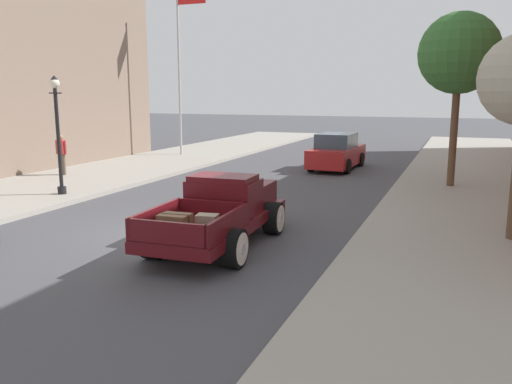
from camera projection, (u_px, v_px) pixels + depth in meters
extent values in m
plane|color=#47474C|center=(165.00, 233.00, 12.96)|extent=(140.00, 140.00, 0.00)
cube|color=#9E998E|center=(482.00, 265.00, 10.32)|extent=(5.50, 64.00, 0.15)
cube|color=#510F14|center=(219.00, 222.00, 11.85)|extent=(1.98, 4.97, 0.24)
cube|color=#510F14|center=(224.00, 197.00, 12.08)|extent=(1.61, 1.17, 0.80)
cube|color=#510F14|center=(223.00, 178.00, 11.94)|extent=(1.48, 1.00, 0.12)
cube|color=#3D4C5B|center=(233.00, 186.00, 12.58)|extent=(1.33, 0.10, 0.44)
cube|color=#510F14|center=(244.00, 193.00, 13.31)|extent=(1.39, 1.56, 0.52)
cube|color=silver|center=(254.00, 189.00, 14.06)|extent=(0.68, 0.13, 0.47)
cube|color=#510F14|center=(191.00, 231.00, 10.52)|extent=(1.78, 2.17, 0.04)
cube|color=#510F14|center=(156.00, 218.00, 10.74)|extent=(0.17, 2.10, 0.44)
cube|color=#510F14|center=(228.00, 224.00, 10.22)|extent=(0.17, 2.10, 0.44)
cube|color=#510F14|center=(167.00, 233.00, 9.54)|extent=(1.62, 0.15, 0.44)
cube|color=#510F14|center=(211.00, 210.00, 11.42)|extent=(1.62, 0.15, 0.44)
cylinder|color=black|center=(207.00, 213.00, 13.41)|extent=(0.40, 0.82, 0.80)
cylinder|color=silver|center=(201.00, 212.00, 13.47)|extent=(0.04, 0.66, 0.66)
cylinder|color=silver|center=(200.00, 212.00, 13.48)|extent=(0.03, 0.24, 0.24)
cylinder|color=black|center=(274.00, 218.00, 12.84)|extent=(0.40, 0.82, 0.80)
cylinder|color=silver|center=(281.00, 219.00, 12.78)|extent=(0.04, 0.66, 0.66)
cylinder|color=silver|center=(281.00, 219.00, 12.78)|extent=(0.03, 0.24, 0.24)
cylinder|color=black|center=(154.00, 240.00, 10.91)|extent=(0.40, 0.82, 0.80)
cylinder|color=silver|center=(146.00, 239.00, 10.97)|extent=(0.04, 0.66, 0.66)
cylinder|color=silver|center=(146.00, 239.00, 10.97)|extent=(0.03, 0.24, 0.24)
cylinder|color=black|center=(234.00, 248.00, 10.33)|extent=(0.40, 0.82, 0.80)
cylinder|color=silver|center=(242.00, 249.00, 10.28)|extent=(0.04, 0.66, 0.66)
cylinder|color=silver|center=(243.00, 249.00, 10.27)|extent=(0.03, 0.24, 0.24)
cube|color=brown|center=(175.00, 224.00, 10.21)|extent=(0.62, 0.47, 0.40)
cube|color=#3D2D1E|center=(175.00, 224.00, 10.21)|extent=(0.62, 0.08, 0.42)
cube|color=gray|center=(207.00, 221.00, 10.70)|extent=(0.49, 0.39, 0.28)
cube|color=#AD1E1E|center=(337.00, 156.00, 23.98)|extent=(1.90, 4.37, 0.80)
cube|color=#384C5B|center=(336.00, 140.00, 23.71)|extent=(1.60, 2.06, 0.64)
cylinder|color=black|center=(327.00, 158.00, 25.52)|extent=(0.25, 0.67, 0.66)
cylinder|color=black|center=(361.00, 160.00, 24.86)|extent=(0.25, 0.67, 0.66)
cylinder|color=black|center=(311.00, 164.00, 23.20)|extent=(0.25, 0.67, 0.66)
cylinder|color=black|center=(347.00, 166.00, 22.54)|extent=(0.25, 0.67, 0.66)
cylinder|color=brown|center=(60.00, 164.00, 21.35)|extent=(0.14, 0.14, 0.86)
cylinder|color=brown|center=(64.00, 164.00, 21.29)|extent=(0.14, 0.14, 0.86)
cube|color=#B23333|center=(61.00, 147.00, 21.19)|extent=(0.36, 0.22, 0.56)
cylinder|color=#B23333|center=(57.00, 147.00, 21.27)|extent=(0.09, 0.09, 0.54)
cylinder|color=#B23333|center=(65.00, 148.00, 21.11)|extent=(0.09, 0.09, 0.54)
sphere|color=#9E7051|center=(60.00, 137.00, 21.11)|extent=(0.22, 0.22, 0.22)
cylinder|color=black|center=(62.00, 190.00, 17.26)|extent=(0.28, 0.28, 0.24)
cylinder|color=black|center=(58.00, 138.00, 16.94)|extent=(0.12, 0.12, 3.20)
cylinder|color=black|center=(55.00, 93.00, 16.68)|extent=(0.50, 0.04, 0.04)
sphere|color=silver|center=(55.00, 83.00, 16.62)|extent=(0.32, 0.32, 0.32)
cone|color=black|center=(54.00, 77.00, 16.59)|extent=(0.24, 0.24, 0.14)
cylinder|color=#B2B2B7|center=(179.00, 70.00, 27.90)|extent=(0.12, 0.12, 9.00)
cylinder|color=brown|center=(453.00, 136.00, 18.52)|extent=(0.26, 0.26, 3.60)
sphere|color=#33662D|center=(459.00, 53.00, 17.99)|extent=(2.80, 2.80, 2.80)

